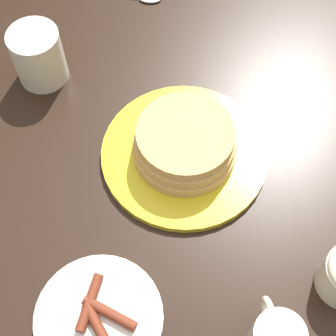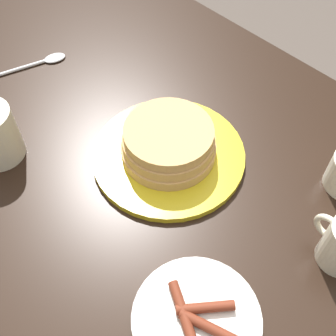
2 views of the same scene
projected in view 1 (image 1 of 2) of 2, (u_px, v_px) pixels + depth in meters
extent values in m
plane|color=#51473F|center=(167.00, 281.00, 1.48)|extent=(8.00, 8.00, 0.00)
cube|color=black|center=(167.00, 149.00, 0.84)|extent=(1.27, 0.81, 0.03)
cube|color=black|center=(248.00, 30.00, 1.48)|extent=(0.07, 0.07, 0.72)
cube|color=black|center=(5.00, 65.00, 1.41)|extent=(0.07, 0.07, 0.72)
cylinder|color=gold|center=(184.00, 154.00, 0.81)|extent=(0.26, 0.26, 0.01)
cylinder|color=tan|center=(185.00, 149.00, 0.80)|extent=(0.16, 0.16, 0.02)
cylinder|color=tan|center=(185.00, 142.00, 0.78)|extent=(0.15, 0.15, 0.02)
cylinder|color=tan|center=(185.00, 135.00, 0.77)|extent=(0.15, 0.15, 0.02)
cylinder|color=silver|center=(99.00, 318.00, 0.69)|extent=(0.17, 0.17, 0.01)
cylinder|color=maroon|center=(100.00, 330.00, 0.67)|extent=(0.08, 0.04, 0.01)
cylinder|color=maroon|center=(90.00, 303.00, 0.69)|extent=(0.08, 0.05, 0.01)
cylinder|color=maroon|center=(109.00, 313.00, 0.68)|extent=(0.06, 0.07, 0.01)
cylinder|color=beige|center=(38.00, 56.00, 0.86)|extent=(0.09, 0.09, 0.10)
torus|color=beige|center=(37.00, 37.00, 0.88)|extent=(0.07, 0.01, 0.07)
cylinder|color=#472819|center=(33.00, 39.00, 0.82)|extent=(0.08, 0.08, 0.00)
torus|color=beige|center=(269.00, 314.00, 0.65)|extent=(0.04, 0.01, 0.04)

